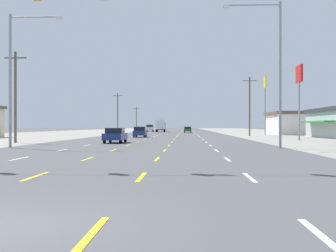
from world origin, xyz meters
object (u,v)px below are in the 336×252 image
object	(u,v)px
sedan_inner_right_mid	(188,130)
streetlight_left_row_0	(15,71)
suv_far_left_far	(150,128)
pole_sign_right_row_1	(299,82)
sedan_inner_left_nearest	(115,135)
streetlight_right_row_0	(275,64)
hatchback_inner_left_near	(140,132)
box_truck_inner_left_midfar	(161,125)
pole_sign_right_row_2	(265,92)

from	to	relation	value
sedan_inner_right_mid	streetlight_left_row_0	xyz separation A→B (m)	(-13.31, -72.00, 5.11)
suv_far_left_far	pole_sign_right_row_1	xyz separation A→B (m)	(23.38, -73.56, 5.64)
sedan_inner_left_nearest	streetlight_right_row_0	distance (m)	17.40
streetlight_left_row_0	hatchback_inner_left_near	bearing A→B (deg)	78.37
hatchback_inner_left_near	box_truck_inner_left_midfar	size ratio (longest dim) A/B	0.54
sedan_inner_left_nearest	streetlight_left_row_0	distance (m)	12.41
sedan_inner_left_nearest	streetlight_left_row_0	world-z (taller)	streetlight_left_row_0
sedan_inner_left_nearest	box_truck_inner_left_midfar	size ratio (longest dim) A/B	0.62
hatchback_inner_left_near	streetlight_left_row_0	size ratio (longest dim) A/B	0.38
sedan_inner_left_nearest	sedan_inner_right_mid	world-z (taller)	same
hatchback_inner_left_near	sedan_inner_right_mid	xyz separation A→B (m)	(7.07, 41.71, -0.03)
box_truck_inner_left_midfar	streetlight_left_row_0	bearing A→B (deg)	-94.11
pole_sign_right_row_1	streetlight_right_row_0	distance (m)	18.87
pole_sign_right_row_1	streetlight_right_row_0	bearing A→B (deg)	-109.85
sedan_inner_left_nearest	hatchback_inner_left_near	world-z (taller)	hatchback_inner_left_near
pole_sign_right_row_2	pole_sign_right_row_1	bearing A→B (deg)	-92.84
sedan_inner_right_mid	sedan_inner_left_nearest	bearing A→B (deg)	-96.65
sedan_inner_left_nearest	streetlight_left_row_0	size ratio (longest dim) A/B	0.44
sedan_inner_left_nearest	pole_sign_right_row_1	world-z (taller)	pole_sign_right_row_1
streetlight_right_row_0	streetlight_left_row_0	bearing A→B (deg)	180.00
box_truck_inner_left_midfar	pole_sign_right_row_2	world-z (taller)	pole_sign_right_row_2
hatchback_inner_left_near	box_truck_inner_left_midfar	distance (m)	53.49
box_truck_inner_left_midfar	pole_sign_right_row_2	xyz separation A→B (m)	(21.34, -36.74, 6.05)
sedan_inner_right_mid	pole_sign_right_row_1	xyz separation A→B (m)	(12.59, -54.25, 5.91)
sedan_inner_left_nearest	box_truck_inner_left_midfar	distance (m)	74.21
sedan_inner_right_mid	suv_far_left_far	size ratio (longest dim) A/B	0.92
hatchback_inner_left_near	streetlight_left_row_0	distance (m)	31.34
sedan_inner_right_mid	streetlight_left_row_0	distance (m)	73.40
pole_sign_right_row_2	sedan_inner_left_nearest	bearing A→B (deg)	-119.65
box_truck_inner_left_midfar	pole_sign_right_row_2	distance (m)	42.91
suv_far_left_far	streetlight_left_row_0	xyz separation A→B (m)	(-2.51, -91.31, 4.83)
hatchback_inner_left_near	streetlight_left_row_0	bearing A→B (deg)	-101.63
sedan_inner_left_nearest	pole_sign_right_row_2	world-z (taller)	pole_sign_right_row_2
sedan_inner_left_nearest	streetlight_right_row_0	bearing A→B (deg)	-35.41
streetlight_right_row_0	hatchback_inner_left_near	bearing A→B (deg)	113.63
hatchback_inner_left_near	pole_sign_right_row_2	bearing A→B (deg)	38.40
sedan_inner_left_nearest	pole_sign_right_row_1	bearing A→B (deg)	22.39
suv_far_left_far	streetlight_right_row_0	xyz separation A→B (m)	(16.98, -91.31, 5.23)
box_truck_inner_left_midfar	streetlight_right_row_0	world-z (taller)	streetlight_right_row_0
sedan_inner_right_mid	box_truck_inner_left_midfar	distance (m)	13.88
sedan_inner_left_nearest	sedan_inner_right_mid	bearing A→B (deg)	83.35
pole_sign_right_row_1	streetlight_right_row_0	size ratio (longest dim) A/B	0.79
hatchback_inner_left_near	pole_sign_right_row_1	world-z (taller)	pole_sign_right_row_1
streetlight_right_row_0	box_truck_inner_left_midfar	bearing A→B (deg)	99.14
hatchback_inner_left_near	streetlight_right_row_0	size ratio (longest dim) A/B	0.36
pole_sign_right_row_1	streetlight_left_row_0	distance (m)	31.41
sedan_inner_left_nearest	streetlight_right_row_0	size ratio (longest dim) A/B	0.41
pole_sign_right_row_2	streetlight_right_row_0	bearing A→B (deg)	-99.49
streetlight_left_row_0	sedan_inner_left_nearest	bearing A→B (deg)	57.76
sedan_inner_right_mid	pole_sign_right_row_2	world-z (taller)	pole_sign_right_row_2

